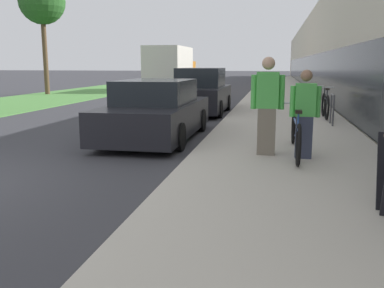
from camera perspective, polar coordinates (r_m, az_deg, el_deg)
The scene contains 13 objects.
sidewalk_slab at distance 26.15m, azimuth 11.67°, elevation 6.62°, with size 3.65×70.00×0.15m.
storefront_facade at distance 34.85m, azimuth 23.27°, elevation 11.11°, with size 10.01×70.00×5.23m.
lawn_strip at distance 32.40m, azimuth -10.62°, elevation 7.28°, with size 5.38×70.00×0.03m.
tandem_bicycle at distance 8.18m, azimuth 13.66°, elevation 1.37°, with size 0.52×2.76×0.89m.
person_rider at distance 7.78m, azimuth 14.80°, elevation 3.85°, with size 0.53×0.21×1.56m.
person_bystander at distance 7.95m, azimuth 10.00°, elevation 5.00°, with size 0.61×0.24×1.78m.
bike_rack_hoop at distance 12.39m, azimuth 18.20°, elevation 4.82°, with size 0.05×0.60×0.84m.
cruiser_bike_nearest at distance 13.83m, azimuth 17.35°, elevation 4.93°, with size 0.52×1.71×0.95m.
cruiser_bike_middle at distance 16.09m, azimuth 16.30°, elevation 5.64°, with size 0.52×1.76×0.88m.
parked_sedan_curbside at distance 10.42m, azimuth -4.79°, elevation 4.27°, with size 1.93×4.56×1.43m.
vintage_roadster_curbside at distance 15.86m, azimuth 1.19°, elevation 6.79°, with size 1.89×4.17×1.66m.
moving_truck at distance 30.23m, azimuth -2.84°, elevation 10.02°, with size 2.45×6.72×2.96m.
street_tree_far at distance 27.38m, azimuth -19.38°, elevation 17.43°, with size 2.65×2.65×6.70m.
Camera 1 is at (5.16, -5.10, 1.80)m, focal length 40.00 mm.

